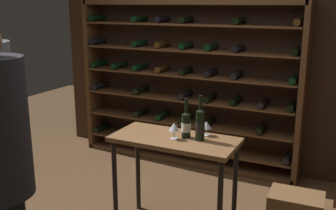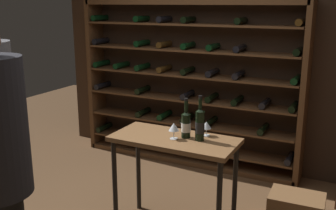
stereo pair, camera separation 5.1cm
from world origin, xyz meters
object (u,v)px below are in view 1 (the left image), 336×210
at_px(wine_bottle_black_capsule, 200,124).
at_px(wine_bottle_amber_reserve, 186,124).
at_px(wine_glass_stemmed_center, 174,127).
at_px(wine_glass_stemmed_left, 206,125).
at_px(wine_crate, 295,210).
at_px(tasting_table, 175,151).
at_px(wine_rack, 185,84).

bearing_deg(wine_bottle_black_capsule, wine_bottle_amber_reserve, 173.63).
distance_m(wine_bottle_amber_reserve, wine_glass_stemmed_center, 0.11).
height_order(wine_bottle_black_capsule, wine_glass_stemmed_left, wine_bottle_black_capsule).
bearing_deg(wine_crate, wine_bottle_amber_reserve, -150.83).
distance_m(wine_bottle_black_capsule, wine_glass_stemmed_center, 0.22).
bearing_deg(tasting_table, wine_crate, 29.26).
distance_m(wine_rack, wine_bottle_amber_reserve, 1.63).
bearing_deg(wine_crate, wine_bottle_black_capsule, -145.91).
bearing_deg(tasting_table, wine_glass_stemmed_center, -72.05).
height_order(wine_bottle_black_capsule, wine_glass_stemmed_center, wine_bottle_black_capsule).
relative_size(wine_rack, tasting_table, 2.64).
height_order(tasting_table, wine_bottle_black_capsule, wine_bottle_black_capsule).
bearing_deg(wine_crate, wine_glass_stemmed_center, -149.13).
height_order(wine_bottle_amber_reserve, wine_glass_stemmed_center, wine_bottle_amber_reserve).
height_order(wine_rack, wine_glass_stemmed_left, wine_rack).
bearing_deg(wine_rack, wine_glass_stemmed_left, -59.78).
distance_m(wine_crate, wine_glass_stemmed_center, 1.40).
relative_size(wine_rack, wine_bottle_amber_reserve, 8.27).
distance_m(wine_crate, wine_glass_stemmed_left, 1.17).
height_order(wine_rack, wine_crate, wine_rack).
bearing_deg(wine_glass_stemmed_left, wine_rack, 120.22).
distance_m(wine_rack, wine_bottle_black_capsule, 1.70).
xyz_separation_m(wine_bottle_black_capsule, wine_glass_stemmed_left, (0.01, 0.14, -0.05)).
relative_size(wine_crate, wine_glass_stemmed_left, 3.77).
height_order(wine_glass_stemmed_center, wine_glass_stemmed_left, wine_glass_stemmed_center).
relative_size(wine_bottle_amber_reserve, wine_bottle_black_capsule, 0.90).
bearing_deg(wine_rack, wine_bottle_amber_reserve, -66.16).
xyz_separation_m(wine_crate, wine_glass_stemmed_left, (-0.75, -0.37, 0.82)).
distance_m(tasting_table, wine_bottle_black_capsule, 0.34).
bearing_deg(wine_bottle_amber_reserve, wine_glass_stemmed_left, 41.16).
distance_m(wine_rack, tasting_table, 1.66).
bearing_deg(wine_crate, wine_rack, 147.28).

